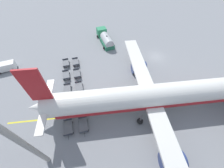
{
  "coord_description": "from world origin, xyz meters",
  "views": [
    {
      "loc": [
        28.22,
        -12.21,
        22.59
      ],
      "look_at": [
        11.19,
        -11.75,
        2.57
      ],
      "focal_mm": 22.0,
      "sensor_mm": 36.0,
      "label": 1
    }
  ],
  "objects_px": {
    "service_van": "(5,67)",
    "baggage_dolly_row_near_col_a": "(66,63)",
    "baggage_dolly_row_mid_a_col_d": "(81,104)",
    "baggage_dolly_row_mid_a_col_b": "(77,74)",
    "fuel_tanker_primary": "(106,39)",
    "baggage_dolly_row_near_col_c": "(67,90)",
    "baggage_dolly_row_mid_a_col_c": "(79,87)",
    "baggage_dolly_row_near_col_b": "(66,75)",
    "baggage_dolly_row_mid_a_col_a": "(76,62)",
    "airplane": "(157,96)",
    "baggage_dolly_row_near_col_e": "(68,128)",
    "baggage_dolly_row_mid_a_col_e": "(83,125)",
    "baggage_dolly_row_near_col_d": "(67,107)",
    "apron_light_mast": "(1,129)"
  },
  "relations": [
    {
      "from": "baggage_dolly_row_mid_a_col_a",
      "to": "baggage_dolly_row_mid_a_col_b",
      "type": "distance_m",
      "value": 4.09
    },
    {
      "from": "baggage_dolly_row_mid_a_col_d",
      "to": "baggage_dolly_row_mid_a_col_e",
      "type": "relative_size",
      "value": 1.0
    },
    {
      "from": "service_van",
      "to": "fuel_tanker_primary",
      "type": "bearing_deg",
      "value": 114.8
    },
    {
      "from": "baggage_dolly_row_near_col_e",
      "to": "baggage_dolly_row_mid_a_col_b",
      "type": "height_order",
      "value": "same"
    },
    {
      "from": "service_van",
      "to": "baggage_dolly_row_mid_a_col_a",
      "type": "bearing_deg",
      "value": 96.59
    },
    {
      "from": "baggage_dolly_row_near_col_b",
      "to": "baggage_dolly_row_mid_a_col_b",
      "type": "distance_m",
      "value": 2.41
    },
    {
      "from": "fuel_tanker_primary",
      "to": "baggage_dolly_row_near_col_c",
      "type": "height_order",
      "value": "fuel_tanker_primary"
    },
    {
      "from": "service_van",
      "to": "baggage_dolly_row_mid_a_col_c",
      "type": "relative_size",
      "value": 1.35
    },
    {
      "from": "baggage_dolly_row_near_col_a",
      "to": "service_van",
      "type": "bearing_deg",
      "value": -83.79
    },
    {
      "from": "baggage_dolly_row_near_col_a",
      "to": "baggage_dolly_row_mid_a_col_b",
      "type": "distance_m",
      "value": 4.83
    },
    {
      "from": "fuel_tanker_primary",
      "to": "baggage_dolly_row_near_col_e",
      "type": "relative_size",
      "value": 2.58
    },
    {
      "from": "baggage_dolly_row_near_col_e",
      "to": "baggage_dolly_row_mid_a_col_d",
      "type": "distance_m",
      "value": 4.91
    },
    {
      "from": "service_van",
      "to": "baggage_dolly_row_near_col_a",
      "type": "relative_size",
      "value": 1.36
    },
    {
      "from": "baggage_dolly_row_near_col_a",
      "to": "baggage_dolly_row_near_col_b",
      "type": "height_order",
      "value": "same"
    },
    {
      "from": "baggage_dolly_row_mid_a_col_a",
      "to": "baggage_dolly_row_mid_a_col_d",
      "type": "xyz_separation_m",
      "value": [
        11.94,
        2.72,
        0.0
      ]
    },
    {
      "from": "airplane",
      "to": "apron_light_mast",
      "type": "relative_size",
      "value": 2.13
    },
    {
      "from": "baggage_dolly_row_near_col_e",
      "to": "baggage_dolly_row_mid_a_col_b",
      "type": "bearing_deg",
      "value": -178.72
    },
    {
      "from": "service_van",
      "to": "baggage_dolly_row_near_col_c",
      "type": "bearing_deg",
      "value": 66.64
    },
    {
      "from": "baggage_dolly_row_near_col_c",
      "to": "baggage_dolly_row_mid_a_col_b",
      "type": "xyz_separation_m",
      "value": [
        -4.5,
        1.38,
        0.0
      ]
    },
    {
      "from": "airplane",
      "to": "baggage_dolly_row_near_col_b",
      "type": "height_order",
      "value": "airplane"
    },
    {
      "from": "baggage_dolly_row_near_col_e",
      "to": "airplane",
      "type": "bearing_deg",
      "value": 104.64
    },
    {
      "from": "service_van",
      "to": "baggage_dolly_row_mid_a_col_e",
      "type": "relative_size",
      "value": 1.35
    },
    {
      "from": "fuel_tanker_primary",
      "to": "apron_light_mast",
      "type": "distance_m",
      "value": 32.87
    },
    {
      "from": "baggage_dolly_row_near_col_d",
      "to": "baggage_dolly_row_mid_a_col_d",
      "type": "xyz_separation_m",
      "value": [
        -0.63,
        2.48,
        0.0
      ]
    },
    {
      "from": "baggage_dolly_row_near_col_c",
      "to": "baggage_dolly_row_near_col_e",
      "type": "height_order",
      "value": "same"
    },
    {
      "from": "baggage_dolly_row_near_col_b",
      "to": "apron_light_mast",
      "type": "xyz_separation_m",
      "value": [
        16.84,
        0.47,
        10.9
      ]
    },
    {
      "from": "baggage_dolly_row_mid_a_col_b",
      "to": "baggage_dolly_row_mid_a_col_d",
      "type": "bearing_deg",
      "value": 12.99
    },
    {
      "from": "baggage_dolly_row_near_col_d",
      "to": "baggage_dolly_row_mid_a_col_d",
      "type": "distance_m",
      "value": 2.55
    },
    {
      "from": "baggage_dolly_row_mid_a_col_d",
      "to": "fuel_tanker_primary",
      "type": "bearing_deg",
      "value": 167.52
    },
    {
      "from": "baggage_dolly_row_near_col_b",
      "to": "baggage_dolly_row_near_col_d",
      "type": "distance_m",
      "value": 8.35
    },
    {
      "from": "baggage_dolly_row_near_col_b",
      "to": "airplane",
      "type": "bearing_deg",
      "value": 65.18
    },
    {
      "from": "service_van",
      "to": "baggage_dolly_row_mid_a_col_a",
      "type": "relative_size",
      "value": 1.36
    },
    {
      "from": "baggage_dolly_row_mid_a_col_e",
      "to": "baggage_dolly_row_mid_a_col_d",
      "type": "bearing_deg",
      "value": -167.93
    },
    {
      "from": "baggage_dolly_row_mid_a_col_d",
      "to": "service_van",
      "type": "bearing_deg",
      "value": -118.48
    },
    {
      "from": "baggage_dolly_row_near_col_d",
      "to": "baggage_dolly_row_mid_a_col_e",
      "type": "bearing_deg",
      "value": 42.86
    },
    {
      "from": "baggage_dolly_row_mid_a_col_c",
      "to": "baggage_dolly_row_near_col_b",
      "type": "bearing_deg",
      "value": -136.29
    },
    {
      "from": "fuel_tanker_primary",
      "to": "baggage_dolly_row_mid_a_col_b",
      "type": "xyz_separation_m",
      "value": [
        12.89,
        -6.45,
        -0.79
      ]
    },
    {
      "from": "baggage_dolly_row_near_col_b",
      "to": "baggage_dolly_row_mid_a_col_e",
      "type": "xyz_separation_m",
      "value": [
        11.83,
        5.13,
        0.0
      ]
    },
    {
      "from": "baggage_dolly_row_near_col_c",
      "to": "baggage_dolly_row_mid_a_col_c",
      "type": "xyz_separation_m",
      "value": [
        -0.58,
        2.37,
        0.0
      ]
    },
    {
      "from": "baggage_dolly_row_near_col_b",
      "to": "fuel_tanker_primary",
      "type": "bearing_deg",
      "value": 146.45
    },
    {
      "from": "baggage_dolly_row_near_col_b",
      "to": "baggage_dolly_row_mid_a_col_d",
      "type": "xyz_separation_m",
      "value": [
        7.54,
        4.21,
        0.0
      ]
    },
    {
      "from": "service_van",
      "to": "baggage_dolly_row_near_col_a",
      "type": "height_order",
      "value": "service_van"
    },
    {
      "from": "airplane",
      "to": "baggage_dolly_row_mid_a_col_d",
      "type": "relative_size",
      "value": 12.29
    },
    {
      "from": "baggage_dolly_row_mid_a_col_d",
      "to": "apron_light_mast",
      "type": "relative_size",
      "value": 0.17
    },
    {
      "from": "baggage_dolly_row_mid_a_col_a",
      "to": "baggage_dolly_row_mid_a_col_b",
      "type": "bearing_deg",
      "value": 12.57
    },
    {
      "from": "service_van",
      "to": "baggage_dolly_row_mid_a_col_a",
      "type": "xyz_separation_m",
      "value": [
        -1.84,
        15.91,
        -0.61
      ]
    },
    {
      "from": "service_van",
      "to": "baggage_dolly_row_near_col_c",
      "type": "relative_size",
      "value": 1.36
    },
    {
      "from": "baggage_dolly_row_mid_a_col_e",
      "to": "service_van",
      "type": "bearing_deg",
      "value": -126.36
    },
    {
      "from": "baggage_dolly_row_near_col_d",
      "to": "apron_light_mast",
      "type": "relative_size",
      "value": 0.17
    },
    {
      "from": "baggage_dolly_row_near_col_c",
      "to": "baggage_dolly_row_near_col_a",
      "type": "bearing_deg",
      "value": -167.58
    }
  ]
}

